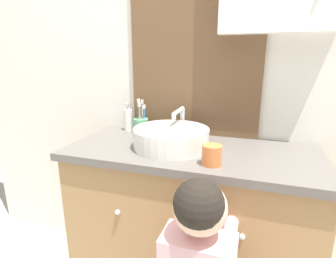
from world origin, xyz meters
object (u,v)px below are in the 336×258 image
at_px(sink_basin, 172,137).
at_px(toothbrush_holder, 141,124).
at_px(soap_dispenser, 128,119).
at_px(drinking_cup, 212,155).

bearing_deg(sink_basin, toothbrush_holder, 141.43).
height_order(toothbrush_holder, soap_dispenser, toothbrush_holder).
distance_m(soap_dispenser, drinking_cup, 0.66).
height_order(soap_dispenser, drinking_cup, soap_dispenser).
bearing_deg(toothbrush_holder, drinking_cup, -37.27).
bearing_deg(toothbrush_holder, sink_basin, -38.57).
bearing_deg(drinking_cup, sink_basin, 144.25).
distance_m(toothbrush_holder, drinking_cup, 0.58).
xyz_separation_m(toothbrush_holder, soap_dispenser, (-0.09, 0.02, 0.02)).
xyz_separation_m(toothbrush_holder, drinking_cup, (0.46, -0.35, -0.01)).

